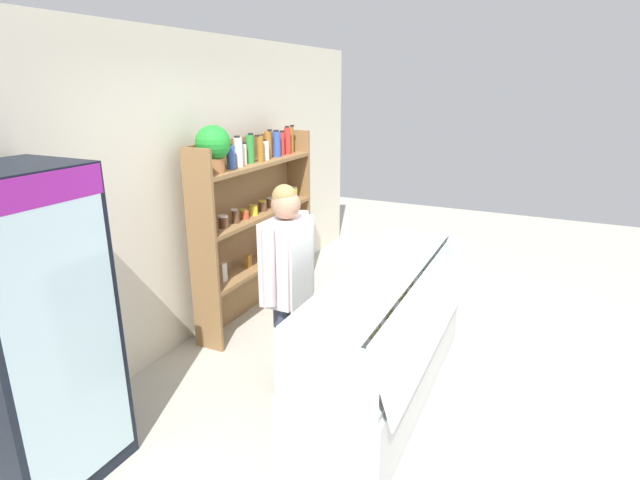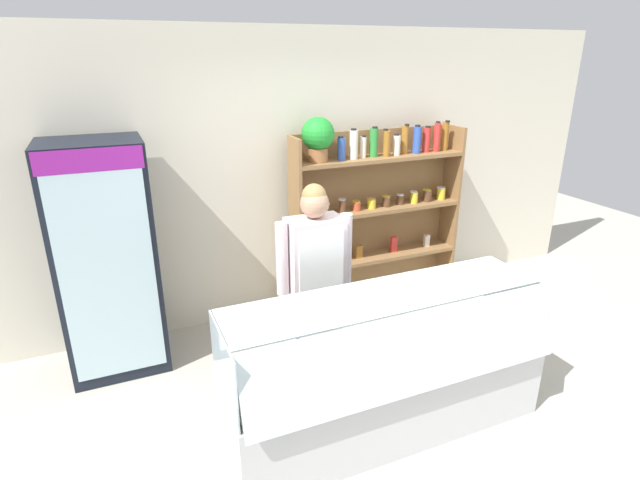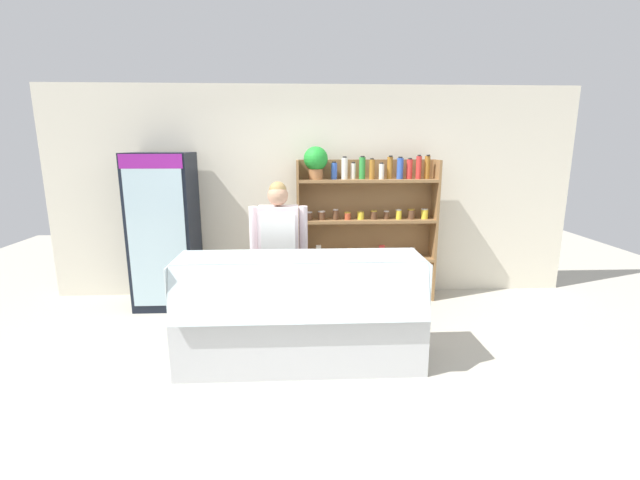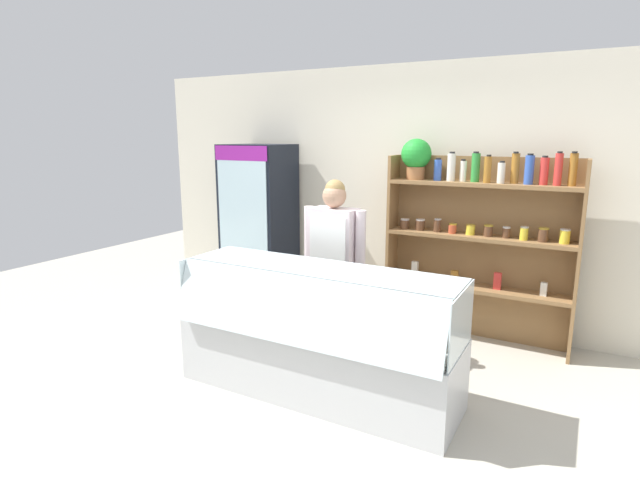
{
  "view_description": "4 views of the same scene",
  "coord_description": "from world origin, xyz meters",
  "px_view_note": "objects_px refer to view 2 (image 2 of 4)",
  "views": [
    {
      "loc": [
        -3.38,
        -0.91,
        2.28
      ],
      "look_at": [
        0.07,
        0.73,
        1.07
      ],
      "focal_mm": 28.0,
      "sensor_mm": 36.0,
      "label": 1
    },
    {
      "loc": [
        -1.73,
        -2.36,
        2.47
      ],
      "look_at": [
        -0.35,
        0.8,
        1.17
      ],
      "focal_mm": 28.0,
      "sensor_mm": 36.0,
      "label": 2
    },
    {
      "loc": [
        -0.19,
        -3.56,
        1.97
      ],
      "look_at": [
        0.01,
        0.67,
        1.02
      ],
      "focal_mm": 24.0,
      "sensor_mm": 36.0,
      "label": 3
    },
    {
      "loc": [
        1.56,
        -3.07,
        1.99
      ],
      "look_at": [
        -0.41,
        0.51,
        1.12
      ],
      "focal_mm": 28.0,
      "sensor_mm": 36.0,
      "label": 4
    }
  ],
  "objects_px": {
    "shelving_unit": "(369,200)",
    "shop_clerk": "(315,271)",
    "drinks_fridge": "(107,260)",
    "deli_display_case": "(384,389)"
  },
  "relations": [
    {
      "from": "shelving_unit",
      "to": "shop_clerk",
      "type": "xyz_separation_m",
      "value": [
        -0.98,
        -0.97,
        -0.18
      ]
    },
    {
      "from": "drinks_fridge",
      "to": "shelving_unit",
      "type": "xyz_separation_m",
      "value": [
        2.4,
        0.12,
        0.18
      ]
    },
    {
      "from": "shelving_unit",
      "to": "deli_display_case",
      "type": "relative_size",
      "value": 0.89
    },
    {
      "from": "shop_clerk",
      "to": "deli_display_case",
      "type": "bearing_deg",
      "value": -73.16
    },
    {
      "from": "shelving_unit",
      "to": "shop_clerk",
      "type": "relative_size",
      "value": 1.21
    },
    {
      "from": "drinks_fridge",
      "to": "shop_clerk",
      "type": "xyz_separation_m",
      "value": [
        1.42,
        -0.84,
        0.01
      ]
    },
    {
      "from": "drinks_fridge",
      "to": "deli_display_case",
      "type": "height_order",
      "value": "drinks_fridge"
    },
    {
      "from": "drinks_fridge",
      "to": "shelving_unit",
      "type": "height_order",
      "value": "shelving_unit"
    },
    {
      "from": "drinks_fridge",
      "to": "shelving_unit",
      "type": "relative_size",
      "value": 0.96
    },
    {
      "from": "shelving_unit",
      "to": "shop_clerk",
      "type": "distance_m",
      "value": 1.39
    }
  ]
}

